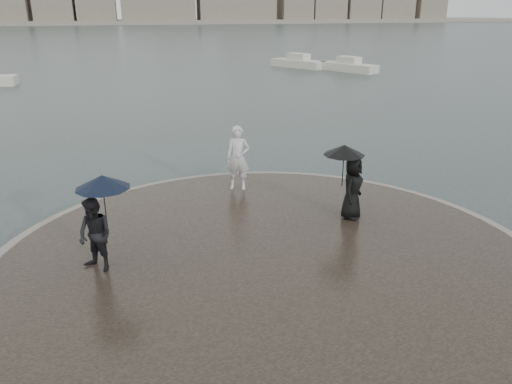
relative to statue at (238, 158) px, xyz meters
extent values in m
plane|color=#2B3835|center=(-0.23, -8.06, -1.32)|extent=(400.00, 400.00, 0.00)
cylinder|color=gray|center=(-0.23, -4.56, -1.16)|extent=(12.50, 12.50, 0.32)
cylinder|color=#2D261E|center=(-0.23, -4.56, -1.14)|extent=(11.90, 11.90, 0.36)
imported|color=silver|center=(0.00, 0.00, 0.00)|extent=(0.81, 0.65, 1.92)
imported|color=black|center=(-3.84, -4.17, -0.17)|extent=(0.97, 0.96, 1.58)
cylinder|color=black|center=(-3.59, -4.07, 0.39)|extent=(0.02, 0.02, 0.90)
cone|color=black|center=(-3.59, -4.07, 0.94)|extent=(1.11, 1.11, 0.28)
imported|color=black|center=(2.42, -2.84, -0.14)|extent=(0.92, 0.94, 1.64)
cylinder|color=black|center=(2.17, -2.74, 0.34)|extent=(0.02, 0.02, 0.90)
cone|color=black|center=(2.17, -2.74, 0.86)|extent=(1.06, 1.06, 0.26)
cube|color=gray|center=(-0.23, 154.94, -0.72)|extent=(260.00, 20.00, 1.20)
cube|color=gray|center=(-37.23, 151.94, 4.68)|extent=(12.00, 10.00, 12.00)
cube|color=gray|center=(-24.23, 151.94, 3.68)|extent=(11.00, 10.00, 10.00)
cube|color=gray|center=(-12.23, 151.94, 4.18)|extent=(11.00, 10.00, 11.00)
cube|color=gray|center=(-0.23, 151.94, 3.18)|extent=(10.00, 10.00, 9.00)
cube|color=gray|center=(10.77, 151.94, 4.68)|extent=(12.00, 10.00, 12.00)
cube|color=gray|center=(23.77, 151.94, 3.68)|extent=(11.00, 10.00, 10.00)
cube|color=gray|center=(35.77, 151.94, 5.18)|extent=(13.00, 10.00, 13.00)
cube|color=gray|center=(49.77, 151.94, 3.18)|extent=(10.00, 10.00, 9.00)
cube|color=gray|center=(60.77, 151.94, 4.18)|extent=(11.00, 10.00, 11.00)
cube|color=gray|center=(72.77, 151.94, 3.68)|extent=(11.00, 10.00, 10.00)
cube|color=gray|center=(84.77, 151.94, 4.68)|extent=(12.00, 10.00, 12.00)
cube|color=gray|center=(97.77, 151.94, 3.18)|extent=(10.00, 10.00, 9.00)
cube|color=beige|center=(12.41, 32.38, -1.07)|extent=(4.38, 5.47, 0.90)
cube|color=beige|center=(12.41, 32.38, -0.47)|extent=(2.11, 2.33, 0.90)
cube|color=beige|center=(15.84, 28.48, -1.07)|extent=(4.13, 5.57, 0.90)
cube|color=beige|center=(15.84, 28.48, -0.47)|extent=(2.04, 2.33, 0.90)
camera|label=1|loc=(-2.78, -13.95, 4.26)|focal=35.00mm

